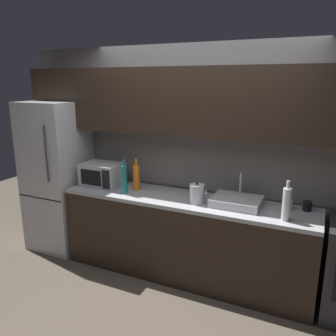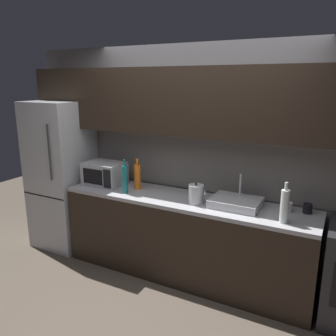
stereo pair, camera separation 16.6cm
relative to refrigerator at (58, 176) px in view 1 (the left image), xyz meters
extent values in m
plane|color=#4C4238|center=(1.74, -0.90, -0.94)|extent=(10.00, 10.00, 0.00)
cube|color=slate|center=(1.74, 0.40, 0.31)|extent=(4.46, 0.10, 2.50)
cube|color=slate|center=(1.74, 0.35, 0.26)|extent=(4.46, 0.01, 0.60)
cube|color=black|center=(1.74, 0.18, 0.96)|extent=(4.10, 0.34, 0.70)
cube|color=black|center=(1.74, 0.00, -0.51)|extent=(2.72, 0.60, 0.86)
cube|color=#9E9EA3|center=(1.74, 0.00, -0.06)|extent=(2.72, 0.60, 0.04)
cube|color=#B7BABF|center=(0.00, 0.00, 0.00)|extent=(0.68, 0.66, 1.87)
cube|color=black|center=(0.00, -0.33, -0.19)|extent=(0.67, 0.00, 0.01)
cylinder|color=#333333|center=(0.19, -0.35, 0.37)|extent=(0.02, 0.02, 0.65)
cube|color=#A8AAAF|center=(0.68, 0.02, 0.10)|extent=(0.46, 0.34, 0.27)
cube|color=black|center=(0.64, -0.15, 0.10)|extent=(0.28, 0.01, 0.18)
cube|color=black|center=(0.85, -0.15, 0.10)|extent=(0.10, 0.01, 0.22)
cube|color=#ADAFB5|center=(2.29, 0.03, 0.00)|extent=(0.48, 0.38, 0.08)
cylinder|color=silver|center=(2.29, 0.16, 0.15)|extent=(0.02, 0.02, 0.22)
cylinder|color=#B7BABF|center=(1.90, -0.08, 0.06)|extent=(0.15, 0.15, 0.20)
sphere|color=black|center=(1.90, -0.08, 0.17)|extent=(0.02, 0.02, 0.02)
cone|color=#B7BABF|center=(2.00, -0.08, 0.10)|extent=(0.03, 0.03, 0.05)
cylinder|color=orange|center=(1.12, 0.05, 0.11)|extent=(0.08, 0.08, 0.29)
cylinder|color=orange|center=(1.12, 0.05, 0.29)|extent=(0.03, 0.03, 0.07)
cylinder|color=#19666B|center=(1.08, -0.14, 0.12)|extent=(0.06, 0.06, 0.31)
cylinder|color=#19666B|center=(1.08, -0.14, 0.31)|extent=(0.02, 0.02, 0.07)
cylinder|color=silver|center=(2.78, -0.16, 0.11)|extent=(0.07, 0.07, 0.30)
cylinder|color=silver|center=(2.78, -0.16, 0.30)|extent=(0.03, 0.03, 0.07)
cylinder|color=silver|center=(2.77, 0.13, 0.01)|extent=(0.07, 0.07, 0.09)
cylinder|color=black|center=(2.94, 0.17, 0.01)|extent=(0.08, 0.08, 0.09)
camera|label=1|loc=(3.04, -3.18, 1.17)|focal=36.51mm
camera|label=2|loc=(3.18, -3.10, 1.17)|focal=36.51mm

